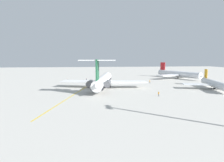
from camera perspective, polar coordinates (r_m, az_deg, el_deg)
The scene contains 10 objects.
ground at distance 88.17m, azimuth -6.63°, elevation -1.79°, with size 390.14×390.14×0.00m, color #B7B5AD.
main_jetliner at distance 83.20m, azimuth -2.80°, elevation 0.19°, with size 44.43×39.56×13.02m.
airliner_far_left at distance 130.62m, azimuth 19.94°, elevation 2.05°, with size 33.03×33.30×10.34m.
airliner_mid_left at distance 91.48m, azimuth 29.08°, elevation -0.82°, with size 26.65×26.63×8.05m.
ground_crew_near_nose at distance 110.19m, azimuth -7.87°, elevation 0.55°, with size 0.36×0.32×1.76m.
ground_crew_near_tail at distance 111.77m, azimuth -13.44°, elevation 0.53°, with size 0.29×0.41×1.82m.
ground_crew_portside at distance 67.96m, azimuth 14.14°, elevation -3.67°, with size 0.28×0.38×1.73m.
ground_crew_starboard at distance 101.15m, azimuth 11.52°, elevation -0.08°, with size 0.38×0.33×1.83m.
safety_cone_nose at distance 108.29m, azimuth 5.72°, elevation 0.02°, with size 0.40×0.40×0.55m, color #EA590F.
taxiway_centreline at distance 84.73m, azimuth -8.59°, elevation -2.18°, with size 89.45×0.36×0.01m, color gold.
Camera 1 is at (87.13, -0.51, 13.52)m, focal length 29.80 mm.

